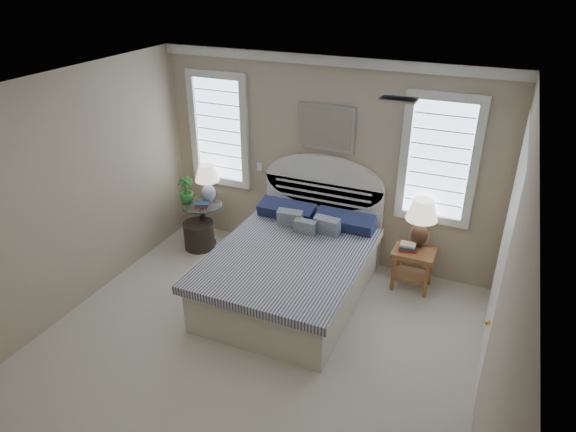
{
  "coord_description": "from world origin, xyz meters",
  "views": [
    {
      "loc": [
        2.04,
        -3.38,
        3.72
      ],
      "look_at": [
        0.12,
        1.0,
        1.3
      ],
      "focal_mm": 32.0,
      "sensor_mm": 36.0,
      "label": 1
    }
  ],
  "objects_px": {
    "nightstand_right": "(413,261)",
    "bed": "(294,266)",
    "side_table_left": "(203,220)",
    "lamp_left": "(207,179)",
    "floor_pot": "(199,235)",
    "lamp_right": "(421,218)"
  },
  "relations": [
    {
      "from": "floor_pot",
      "to": "lamp_right",
      "type": "relative_size",
      "value": 0.69
    },
    {
      "from": "side_table_left",
      "to": "nightstand_right",
      "type": "height_order",
      "value": "side_table_left"
    },
    {
      "from": "bed",
      "to": "side_table_left",
      "type": "bearing_deg",
      "value": 160.26
    },
    {
      "from": "nightstand_right",
      "to": "floor_pot",
      "type": "height_order",
      "value": "nightstand_right"
    },
    {
      "from": "nightstand_right",
      "to": "lamp_right",
      "type": "xyz_separation_m",
      "value": [
        0.01,
        0.15,
        0.53
      ]
    },
    {
      "from": "side_table_left",
      "to": "nightstand_right",
      "type": "xyz_separation_m",
      "value": [
        2.95,
        0.1,
        -0.0
      ]
    },
    {
      "from": "side_table_left",
      "to": "lamp_left",
      "type": "relative_size",
      "value": 1.14
    },
    {
      "from": "bed",
      "to": "side_table_left",
      "type": "distance_m",
      "value": 1.75
    },
    {
      "from": "bed",
      "to": "lamp_left",
      "type": "relative_size",
      "value": 4.11
    },
    {
      "from": "bed",
      "to": "floor_pot",
      "type": "height_order",
      "value": "bed"
    },
    {
      "from": "nightstand_right",
      "to": "lamp_left",
      "type": "relative_size",
      "value": 0.96
    },
    {
      "from": "side_table_left",
      "to": "lamp_right",
      "type": "xyz_separation_m",
      "value": [
        2.96,
        0.25,
        0.53
      ]
    },
    {
      "from": "bed",
      "to": "nightstand_right",
      "type": "distance_m",
      "value": 1.47
    },
    {
      "from": "bed",
      "to": "side_table_left",
      "type": "relative_size",
      "value": 3.61
    },
    {
      "from": "bed",
      "to": "floor_pot",
      "type": "xyz_separation_m",
      "value": [
        -1.66,
        0.48,
        -0.19
      ]
    },
    {
      "from": "nightstand_right",
      "to": "floor_pot",
      "type": "distance_m",
      "value": 2.98
    },
    {
      "from": "side_table_left",
      "to": "floor_pot",
      "type": "relative_size",
      "value": 1.47
    },
    {
      "from": "bed",
      "to": "lamp_right",
      "type": "xyz_separation_m",
      "value": [
        1.31,
        0.84,
        0.53
      ]
    },
    {
      "from": "nightstand_right",
      "to": "lamp_right",
      "type": "bearing_deg",
      "value": 85.58
    },
    {
      "from": "bed",
      "to": "nightstand_right",
      "type": "xyz_separation_m",
      "value": [
        1.3,
        0.69,
        0.0
      ]
    },
    {
      "from": "nightstand_right",
      "to": "bed",
      "type": "bearing_deg",
      "value": -151.97
    },
    {
      "from": "lamp_left",
      "to": "side_table_left",
      "type": "bearing_deg",
      "value": -106.24
    }
  ]
}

